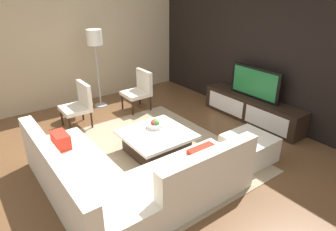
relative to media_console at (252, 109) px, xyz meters
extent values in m
plane|color=brown|center=(0.00, -2.40, -0.25)|extent=(14.00, 14.00, 0.00)
cube|color=black|center=(0.00, 0.30, 1.15)|extent=(6.40, 0.12, 2.80)
cube|color=#C6B28E|center=(-3.20, -2.20, 1.15)|extent=(0.12, 5.20, 2.80)
cube|color=tan|center=(-0.10, -2.40, -0.24)|extent=(3.22, 2.68, 0.01)
cube|color=black|center=(0.00, 0.00, 0.00)|extent=(2.22, 0.45, 0.50)
cube|color=white|center=(-0.51, -0.23, 0.00)|extent=(0.94, 0.01, 0.35)
cube|color=white|center=(0.51, -0.23, 0.00)|extent=(0.94, 0.01, 0.35)
cube|color=black|center=(0.00, 0.00, 0.56)|extent=(1.14, 0.05, 0.62)
cube|color=#1E7238|center=(0.00, -0.03, 0.56)|extent=(1.03, 0.01, 0.52)
cube|color=silver|center=(0.20, -3.70, -0.05)|extent=(2.48, 0.85, 0.40)
cube|color=silver|center=(0.20, -4.03, 0.35)|extent=(2.48, 0.18, 0.40)
cube|color=silver|center=(1.01, -2.50, -0.05)|extent=(0.85, 1.54, 0.40)
cube|color=silver|center=(1.35, -2.50, 0.35)|extent=(0.18, 1.54, 0.40)
cube|color=red|center=(-0.54, -3.70, 0.26)|extent=(0.36, 0.20, 0.22)
cube|color=red|center=(1.01, -2.12, 0.18)|extent=(0.60, 0.44, 0.06)
cube|color=black|center=(-0.10, -2.30, -0.08)|extent=(0.82, 0.84, 0.33)
cube|color=white|center=(-0.10, -2.30, 0.10)|extent=(1.03, 1.05, 0.05)
cylinder|color=black|center=(-2.09, -3.21, -0.06)|extent=(0.04, 0.04, 0.38)
cylinder|color=black|center=(-1.63, -3.21, -0.06)|extent=(0.04, 0.04, 0.38)
cylinder|color=black|center=(-2.09, -2.78, -0.06)|extent=(0.04, 0.04, 0.38)
cylinder|color=black|center=(-1.63, -2.78, -0.06)|extent=(0.04, 0.04, 0.38)
cube|color=silver|center=(-1.86, -2.99, 0.13)|extent=(0.54, 0.51, 0.08)
cube|color=silver|center=(-1.86, -2.78, 0.40)|extent=(0.54, 0.08, 0.45)
cylinder|color=#A5A5AA|center=(-2.57, -2.15, -0.24)|extent=(0.28, 0.28, 0.02)
cylinder|color=#A5A5AA|center=(-2.57, -2.15, 0.46)|extent=(0.03, 0.03, 1.38)
cylinder|color=white|center=(-2.57, -2.15, 1.31)|extent=(0.33, 0.33, 0.32)
cube|color=silver|center=(0.93, -1.21, -0.05)|extent=(0.70, 0.70, 0.40)
cylinder|color=silver|center=(-0.28, -2.20, 0.17)|extent=(0.28, 0.28, 0.07)
sphere|color=#4C8C33|center=(-0.24, -2.19, 0.22)|extent=(0.10, 0.10, 0.10)
sphere|color=#B23326|center=(-0.28, -2.17, 0.22)|extent=(0.08, 0.08, 0.08)
sphere|color=#4C8C33|center=(-0.31, -2.17, 0.22)|extent=(0.09, 0.09, 0.09)
sphere|color=#B23326|center=(-0.30, -2.21, 0.22)|extent=(0.09, 0.09, 0.09)
sphere|color=#B23326|center=(-0.27, -2.24, 0.22)|extent=(0.08, 0.08, 0.08)
cylinder|color=black|center=(-2.11, -1.84, -0.06)|extent=(0.04, 0.04, 0.38)
cylinder|color=black|center=(-1.66, -1.84, -0.06)|extent=(0.04, 0.04, 0.38)
cylinder|color=black|center=(-2.11, -1.38, -0.06)|extent=(0.04, 0.04, 0.38)
cylinder|color=black|center=(-1.66, -1.38, -0.06)|extent=(0.04, 0.04, 0.38)
cube|color=silver|center=(-1.88, -1.61, 0.13)|extent=(0.54, 0.53, 0.08)
cube|color=silver|center=(-1.88, -1.38, 0.40)|extent=(0.54, 0.08, 0.45)
camera|label=1|loc=(3.50, -4.73, 2.41)|focal=32.05mm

